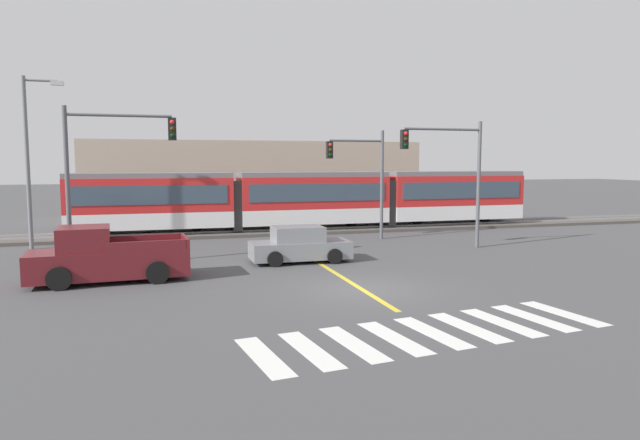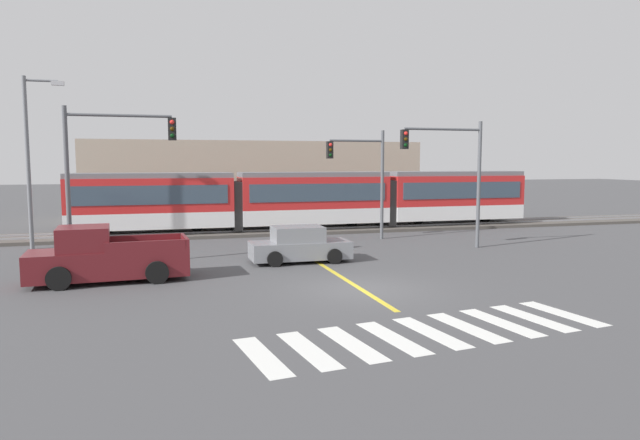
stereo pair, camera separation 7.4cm
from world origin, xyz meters
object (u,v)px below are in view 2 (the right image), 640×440
Objects in this scene: traffic_light_far_right at (364,169)px; traffic_light_mid_right at (453,164)px; street_lamp_west at (31,153)px; light_rail_tram at (313,198)px; traffic_light_mid_left at (105,160)px; pickup_truck at (105,258)px; sedan_crossing at (300,246)px.

traffic_light_mid_right is at bearing -54.90° from traffic_light_far_right.
traffic_light_far_right is at bearing -4.11° from street_lamp_west.
street_lamp_west reaches higher than traffic_light_mid_right.
light_rail_tram is at bearing 109.46° from traffic_light_far_right.
street_lamp_west reaches higher than traffic_light_far_right.
street_lamp_west reaches higher than light_rail_tram.
traffic_light_mid_left reaches higher than traffic_light_far_right.
traffic_light_mid_left is (-12.71, -4.96, 0.45)m from traffic_light_far_right.
pickup_truck is 4.45m from traffic_light_mid_left.
traffic_light_far_right is (12.60, 7.78, 2.99)m from pickup_truck.
sedan_crossing is at bearing -6.28° from traffic_light_mid_left.
light_rail_tram is 5.08m from traffic_light_far_right.
sedan_crossing is 0.66× the size of traffic_light_mid_left.
traffic_light_far_right is 0.72× the size of street_lamp_west.
pickup_truck is (-11.02, -12.27, -1.20)m from light_rail_tram.
traffic_light_mid_left is at bearing 173.72° from sedan_crossing.
traffic_light_mid_right is (3.00, -4.27, 0.30)m from traffic_light_far_right.
street_lamp_west is at bearing 121.71° from traffic_light_mid_left.
traffic_light_mid_left is (-7.69, 0.85, 3.58)m from sedan_crossing.
pickup_truck is at bearing -87.72° from traffic_light_mid_left.
street_lamp_west reaches higher than traffic_light_mid_left.
traffic_light_mid_left reaches higher than pickup_truck.
sedan_crossing is at bearing -108.48° from light_rail_tram.
sedan_crossing is 7.83m from pickup_truck.
traffic_light_mid_right is at bearing 2.53° from traffic_light_mid_left.
pickup_truck is 0.93× the size of traffic_light_far_right.
traffic_light_mid_left is 0.77× the size of street_lamp_west.
pickup_truck is at bearing -131.93° from light_rail_tram.
traffic_light_mid_right is at bearing -15.62° from street_lamp_west.
traffic_light_far_right is (1.59, -4.49, 1.78)m from light_rail_tram.
sedan_crossing is 14.02m from street_lamp_west.
traffic_light_far_right is at bearing 49.13° from sedan_crossing.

